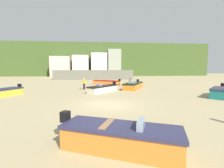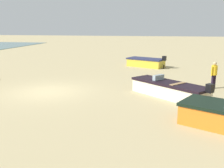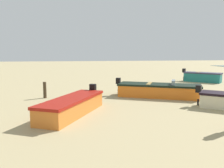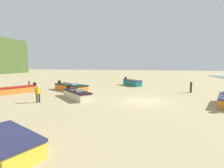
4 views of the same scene
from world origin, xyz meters
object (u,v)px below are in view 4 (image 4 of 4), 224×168
at_px(boat_yellow_5, 7,143).
at_px(mooring_post_near_water, 191,87).
at_px(boat_cream_0, 77,94).
at_px(boat_teal_1, 132,83).
at_px(boat_orange_4, 71,87).
at_px(mooring_post_mid_beach, 29,84).
at_px(boat_orange_3, 14,90).
at_px(beach_walker_foreground, 38,92).

xyz_separation_m(boat_yellow_5, mooring_post_near_water, (16.53, -10.59, 0.26)).
height_order(boat_cream_0, boat_yellow_5, boat_cream_0).
relative_size(boat_cream_0, boat_yellow_5, 1.14).
xyz_separation_m(boat_teal_1, mooring_post_near_water, (-5.00, -7.75, 0.17)).
distance_m(boat_cream_0, boat_yellow_5, 10.39).
height_order(boat_teal_1, boat_orange_4, boat_teal_1).
bearing_deg(mooring_post_mid_beach, boat_orange_3, -160.34).
relative_size(boat_orange_3, beach_walker_foreground, 2.93).
bearing_deg(boat_cream_0, boat_orange_4, -105.49).
height_order(boat_orange_4, boat_yellow_5, boat_orange_4).
relative_size(boat_teal_1, mooring_post_near_water, 2.60).
relative_size(boat_cream_0, boat_orange_4, 0.77).
distance_m(boat_cream_0, mooring_post_near_water, 13.87).
distance_m(boat_orange_3, boat_orange_4, 6.65).
relative_size(boat_yellow_5, mooring_post_near_water, 2.77).
bearing_deg(beach_walker_foreground, mooring_post_near_water, -12.06).
bearing_deg(boat_teal_1, mooring_post_mid_beach, -22.15).
bearing_deg(boat_yellow_5, boat_orange_3, -112.69).
relative_size(boat_cream_0, boat_orange_3, 0.88).
xyz_separation_m(mooring_post_near_water, beach_walker_foreground, (-8.76, 15.04, 0.29)).
distance_m(boat_cream_0, boat_teal_1, 12.20).
bearing_deg(boat_teal_1, beach_walker_foreground, 18.26).
bearing_deg(mooring_post_near_water, boat_yellow_5, 147.36).
relative_size(boat_orange_4, boat_yellow_5, 1.48).
distance_m(boat_teal_1, mooring_post_mid_beach, 15.88).
bearing_deg(mooring_post_mid_beach, boat_teal_1, -68.29).
height_order(boat_orange_3, mooring_post_near_water, mooring_post_near_water).
height_order(boat_teal_1, beach_walker_foreground, beach_walker_foreground).
height_order(boat_orange_4, mooring_post_near_water, mooring_post_near_water).
relative_size(boat_orange_3, boat_orange_4, 0.87).
relative_size(boat_cream_0, boat_teal_1, 1.21).
bearing_deg(boat_orange_4, boat_teal_1, 160.24).
bearing_deg(boat_orange_4, mooring_post_mid_beach, -70.58).
bearing_deg(boat_orange_3, boat_cream_0, -157.05).
height_order(boat_yellow_5, mooring_post_near_water, mooring_post_near_water).
bearing_deg(boat_teal_1, boat_orange_3, -5.57).
height_order(boat_yellow_5, beach_walker_foreground, beach_walker_foreground).
height_order(mooring_post_near_water, beach_walker_foreground, beach_walker_foreground).
xyz_separation_m(boat_orange_4, boat_yellow_5, (-14.63, -4.64, -0.04)).
bearing_deg(mooring_post_near_water, boat_cream_0, 116.98).
distance_m(boat_orange_3, beach_walker_foreground, 6.79).
bearing_deg(boat_yellow_5, boat_orange_4, -137.86).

